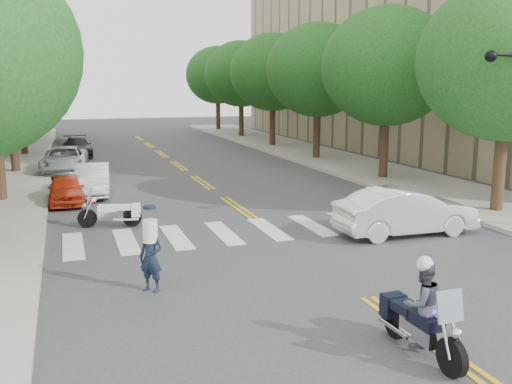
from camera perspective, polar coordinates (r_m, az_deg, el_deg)
name	(u,v)px	position (r m, az deg, el deg)	size (l,w,h in m)	color
ground	(367,298)	(13.30, 11.04, -10.37)	(140.00, 140.00, 0.00)	#38383A
sidewalk_left	(2,173)	(33.21, -24.06, 1.77)	(5.00, 60.00, 0.15)	#9E9991
sidewalk_right	(326,158)	(36.62, 7.03, 3.40)	(5.00, 60.00, 0.15)	#9E9991
tree_l_2	(8,68)	(32.83, -23.57, 11.33)	(6.40, 6.40, 8.45)	#382316
tree_l_3	(18,71)	(40.81, -22.66, 11.13)	(6.40, 6.40, 8.45)	#382316
tree_l_4	(26,73)	(48.79, -22.05, 10.99)	(6.40, 6.40, 8.45)	#382316
tree_l_5	(31,74)	(56.78, -21.62, 10.89)	(6.40, 6.40, 8.45)	#382316
tree_r_0	(508,60)	(22.52, 23.90, 11.94)	(6.40, 6.40, 8.45)	#382316
tree_r_1	(387,67)	(28.96, 12.99, 12.13)	(6.40, 6.40, 8.45)	#382316
tree_r_2	(318,70)	(36.03, 6.20, 12.03)	(6.40, 6.40, 8.45)	#382316
tree_r_3	(273,72)	(43.42, 1.68, 11.87)	(6.40, 6.40, 8.45)	#382316
tree_r_4	(241,74)	(51.00, -1.50, 11.72)	(6.40, 6.40, 8.45)	#382316
tree_r_5	(218,75)	(58.69, -3.86, 11.58)	(6.40, 6.40, 8.45)	#382316
motorcycle_police	(420,310)	(10.70, 16.10, -11.28)	(0.77, 2.25, 1.82)	black
motorcycle_parked	(115,213)	(19.72, -13.89, -2.05)	(2.09, 0.79, 1.36)	black
officer_standing	(151,257)	(13.43, -10.45, -6.43)	(0.60, 0.39, 1.64)	#172234
convertible	(405,211)	(18.73, 14.72, -1.90)	(1.59, 4.56, 1.50)	white
parked_car_a	(66,189)	(24.08, -18.45, 0.27)	(1.37, 3.41, 1.16)	red
parked_car_b	(93,180)	(25.57, -16.03, 1.18)	(1.40, 4.01, 1.32)	white
parked_car_c	(65,160)	(32.42, -18.59, 3.06)	(2.31, 5.01, 1.39)	#ACB0B4
parked_car_d	(77,147)	(39.44, -17.47, 4.33)	(1.78, 4.39, 1.27)	black
parked_car_e	(64,146)	(40.83, -18.66, 4.40)	(1.40, 3.48, 1.19)	#9E9EA3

